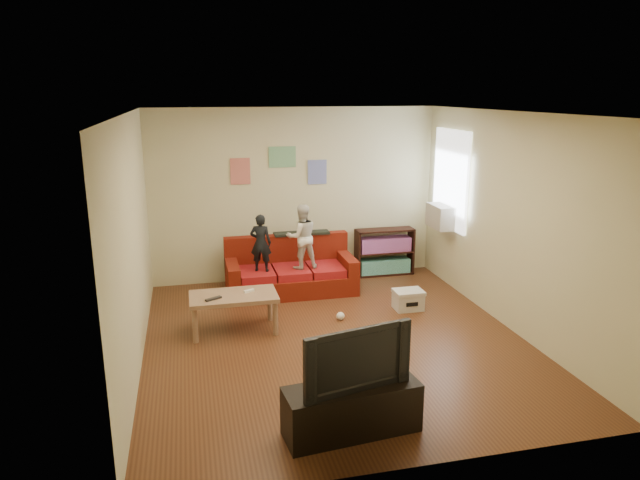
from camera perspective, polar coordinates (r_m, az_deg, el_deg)
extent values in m
cube|color=brown|center=(7.05, 1.51, -9.95)|extent=(4.50, 5.00, 0.01)
cube|color=white|center=(6.41, 1.67, 12.65)|extent=(4.50, 5.00, 0.01)
cube|color=beige|center=(8.99, -2.49, 4.54)|extent=(4.50, 0.01, 2.70)
cube|color=beige|center=(4.33, 10.10, -6.98)|extent=(4.50, 0.01, 2.70)
cube|color=beige|center=(6.42, -18.27, -0.34)|extent=(0.01, 5.00, 2.70)
cube|color=beige|center=(7.48, 18.54, 1.71)|extent=(0.01, 5.00, 2.70)
cube|color=maroon|center=(8.58, -2.92, -4.31)|extent=(1.90, 0.85, 0.28)
cube|color=maroon|center=(8.78, -3.36, -1.11)|extent=(1.90, 0.17, 0.52)
cube|color=maroon|center=(8.39, -8.77, -3.02)|extent=(0.17, 0.85, 0.24)
cube|color=maroon|center=(8.68, 2.68, -2.26)|extent=(0.17, 0.85, 0.24)
cube|color=maroon|center=(8.38, -6.36, -3.41)|extent=(0.49, 0.65, 0.11)
cube|color=maroon|center=(8.45, -2.86, -3.18)|extent=(0.49, 0.65, 0.11)
cube|color=maroon|center=(8.55, 0.56, -2.94)|extent=(0.49, 0.65, 0.11)
cube|color=black|center=(8.75, -1.85, 0.69)|extent=(0.85, 0.21, 0.04)
imported|color=black|center=(8.22, -5.95, -0.29)|extent=(0.35, 0.29, 0.84)
imported|color=silver|center=(8.30, -1.85, 0.34)|extent=(0.50, 0.41, 0.96)
cube|color=#997458|center=(7.19, -8.65, -5.62)|extent=(1.08, 0.59, 0.05)
cylinder|color=#997458|center=(7.04, -12.38, -8.39)|extent=(0.06, 0.06, 0.43)
cylinder|color=#997458|center=(7.10, -4.47, -7.85)|extent=(0.06, 0.06, 0.43)
cylinder|color=#997458|center=(7.49, -12.46, -6.96)|extent=(0.06, 0.06, 0.43)
cylinder|color=#997458|center=(7.55, -5.04, -6.47)|extent=(0.06, 0.06, 0.43)
cube|color=black|center=(7.05, -10.61, -5.79)|extent=(0.21, 0.15, 0.02)
cube|color=white|center=(7.24, -7.11, -5.07)|extent=(0.14, 0.09, 0.03)
cube|color=black|center=(9.24, 3.75, -1.36)|extent=(0.03, 0.29, 0.76)
cube|color=black|center=(9.55, 9.07, -0.99)|extent=(0.03, 0.29, 0.76)
cube|color=black|center=(9.49, 6.39, -3.31)|extent=(0.95, 0.29, 0.03)
cube|color=black|center=(9.29, 6.52, 1.01)|extent=(0.95, 0.29, 0.03)
cube|color=black|center=(9.38, 6.45, -1.18)|extent=(0.90, 0.29, 0.02)
cube|color=teal|center=(9.45, 6.41, -2.57)|extent=(0.84, 0.24, 0.23)
cube|color=#853F8C|center=(9.35, 6.47, -0.43)|extent=(0.84, 0.24, 0.23)
cube|color=white|center=(8.84, 12.94, 5.91)|extent=(0.04, 1.08, 1.48)
cube|color=#B7B2A3|center=(8.88, 12.03, 2.33)|extent=(0.28, 0.55, 0.35)
cube|color=#D87266|center=(8.79, -7.98, 6.82)|extent=(0.30, 0.01, 0.40)
cube|color=#72B27F|center=(8.85, -3.79, 8.29)|extent=(0.42, 0.01, 0.32)
cube|color=#727FCC|center=(8.99, -0.28, 6.81)|extent=(0.30, 0.01, 0.38)
cube|color=silver|center=(8.01, 8.80, -6.09)|extent=(0.38, 0.28, 0.23)
cube|color=silver|center=(7.97, 8.84, -5.16)|extent=(0.40, 0.30, 0.05)
cube|color=black|center=(7.88, 9.21, -6.39)|extent=(0.17, 0.00, 0.06)
cube|color=black|center=(5.23, 3.20, -16.55)|extent=(1.23, 0.52, 0.45)
imported|color=black|center=(4.98, 3.28, -11.48)|extent=(1.01, 0.35, 0.58)
sphere|color=white|center=(7.59, 2.06, -7.61)|extent=(0.14, 0.14, 0.11)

